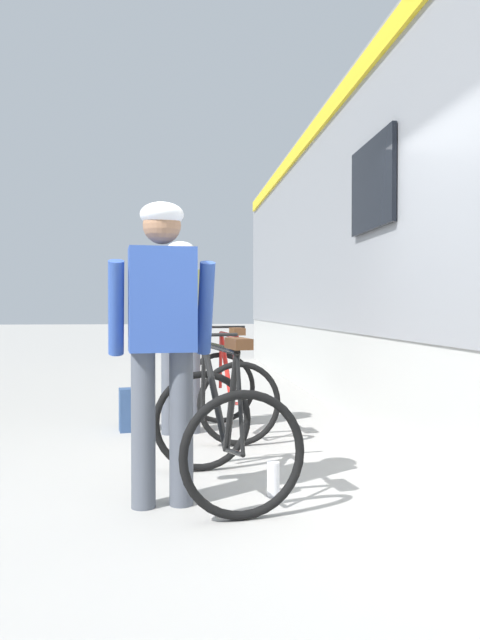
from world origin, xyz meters
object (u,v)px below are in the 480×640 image
(cyclist_near_in_olive, at_px, (181,319))
(cyclist_far_in_blue, at_px, (162,325))
(backpack_on_platform, at_px, (135,410))
(bicycle_near_red, at_px, (229,390))
(water_bottle_near_the_bikes, at_px, (273,479))
(bicycle_far_black, at_px, (220,428))

(cyclist_near_in_olive, distance_m, cyclist_far_in_blue, 2.02)
(cyclist_near_in_olive, xyz_separation_m, cyclist_far_in_blue, (-0.13, -2.02, 0.00))
(cyclist_far_in_blue, bearing_deg, backpack_on_platform, 97.95)
(cyclist_near_in_olive, height_order, bicycle_near_red, cyclist_near_in_olive)
(bicycle_near_red, bearing_deg, water_bottle_near_the_bikes, -86.73)
(cyclist_near_in_olive, height_order, water_bottle_near_the_bikes, cyclist_near_in_olive)
(cyclist_near_in_olive, xyz_separation_m, water_bottle_near_the_bikes, (0.54, -1.91, -0.95))
(backpack_on_platform, bearing_deg, bicycle_near_red, -24.20)
(cyclist_near_in_olive, xyz_separation_m, bicycle_near_red, (0.44, -0.06, -0.65))
(cyclist_near_in_olive, height_order, bicycle_far_black, cyclist_near_in_olive)
(cyclist_far_in_blue, xyz_separation_m, water_bottle_near_the_bikes, (0.67, 0.11, -0.95))
(bicycle_near_red, xyz_separation_m, backpack_on_platform, (-0.87, 0.23, -0.20))
(cyclist_far_in_blue, bearing_deg, cyclist_near_in_olive, 86.39)
(cyclist_far_in_blue, height_order, water_bottle_near_the_bikes, cyclist_far_in_blue)
(bicycle_far_black, height_order, backpack_on_platform, bicycle_far_black)
(bicycle_near_red, height_order, backpack_on_platform, bicycle_near_red)
(bicycle_near_red, relative_size, backpack_on_platform, 2.81)
(backpack_on_platform, relative_size, water_bottle_near_the_bikes, 1.91)
(water_bottle_near_the_bikes, bearing_deg, bicycle_far_black, 162.21)
(bicycle_far_black, xyz_separation_m, water_bottle_near_the_bikes, (0.32, -0.10, -0.30))
(bicycle_far_black, height_order, water_bottle_near_the_bikes, bicycle_far_black)
(bicycle_near_red, bearing_deg, cyclist_far_in_blue, -106.15)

